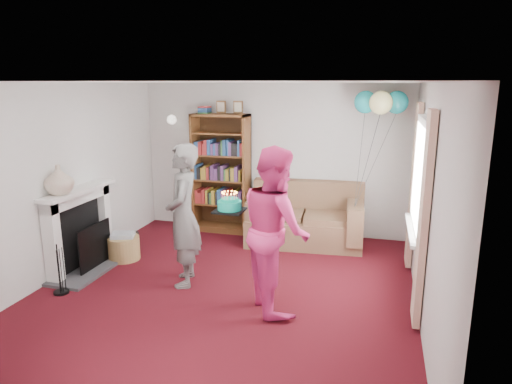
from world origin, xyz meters
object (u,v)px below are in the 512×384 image
(person_striped, at_px, (183,216))
(birthday_cake, at_px, (230,205))
(bookcase, at_px, (222,174))
(sofa, at_px, (305,220))
(person_magenta, at_px, (276,229))

(person_striped, bearing_deg, birthday_cake, 45.67)
(bookcase, relative_size, person_striped, 1.24)
(person_striped, relative_size, birthday_cake, 5.58)
(birthday_cake, bearing_deg, bookcase, 111.37)
(person_striped, height_order, birthday_cake, person_striped)
(sofa, xyz_separation_m, person_magenta, (0.03, -2.27, 0.57))
(sofa, bearing_deg, person_striped, -126.39)
(sofa, height_order, person_striped, person_striped)
(person_striped, height_order, person_magenta, person_magenta)
(sofa, distance_m, person_magenta, 2.34)
(person_striped, distance_m, person_magenta, 1.28)
(sofa, bearing_deg, person_magenta, -94.07)
(person_magenta, xyz_separation_m, birthday_cake, (-0.52, -0.05, 0.24))
(person_striped, bearing_deg, sofa, 129.80)
(person_magenta, bearing_deg, person_striped, 45.75)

